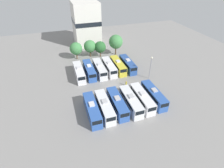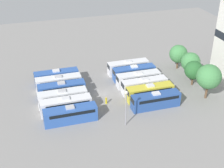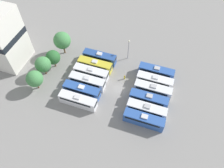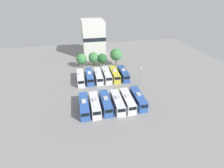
% 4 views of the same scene
% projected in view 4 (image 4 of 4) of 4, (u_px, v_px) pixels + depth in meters
% --- Properties ---
extents(ground_plane, '(116.46, 116.46, 0.00)m').
position_uv_depth(ground_plane, '(107.00, 91.00, 59.91)').
color(ground_plane, gray).
extents(bus_0, '(2.52, 10.25, 3.46)m').
position_uv_depth(bus_0, '(84.00, 106.00, 49.98)').
color(bus_0, '#2D56A8').
rests_on(bus_0, ground_plane).
extents(bus_1, '(2.52, 10.25, 3.46)m').
position_uv_depth(bus_1, '(95.00, 104.00, 50.54)').
color(bus_1, silver).
rests_on(bus_1, ground_plane).
extents(bus_2, '(2.52, 10.25, 3.46)m').
position_uv_depth(bus_2, '(106.00, 102.00, 51.30)').
color(bus_2, '#2D56A8').
rests_on(bus_2, ground_plane).
extents(bus_3, '(2.52, 10.25, 3.46)m').
position_uv_depth(bus_3, '(117.00, 102.00, 51.59)').
color(bus_3, silver).
rests_on(bus_3, ground_plane).
extents(bus_4, '(2.52, 10.25, 3.46)m').
position_uv_depth(bus_4, '(127.00, 100.00, 52.31)').
color(bus_4, silver).
rests_on(bus_4, ground_plane).
extents(bus_5, '(2.52, 10.25, 3.46)m').
position_uv_depth(bus_5, '(138.00, 98.00, 53.17)').
color(bus_5, '#2D56A8').
rests_on(bus_5, ground_plane).
extents(bus_6, '(2.52, 10.25, 3.46)m').
position_uv_depth(bus_6, '(81.00, 78.00, 65.20)').
color(bus_6, silver).
rests_on(bus_6, ground_plane).
extents(bus_7, '(2.52, 10.25, 3.46)m').
position_uv_depth(bus_7, '(89.00, 76.00, 66.07)').
color(bus_7, '#2D56A8').
rests_on(bus_7, ground_plane).
extents(bus_8, '(2.52, 10.25, 3.46)m').
position_uv_depth(bus_8, '(98.00, 76.00, 66.51)').
color(bus_8, silver).
rests_on(bus_8, ground_plane).
extents(bus_9, '(2.52, 10.25, 3.46)m').
position_uv_depth(bus_9, '(107.00, 75.00, 67.23)').
color(bus_9, silver).
rests_on(bus_9, ground_plane).
extents(bus_10, '(2.52, 10.25, 3.46)m').
position_uv_depth(bus_10, '(115.00, 74.00, 67.79)').
color(bus_10, gold).
rests_on(bus_10, ground_plane).
extents(bus_11, '(2.52, 10.25, 3.46)m').
position_uv_depth(bus_11, '(123.00, 73.00, 68.26)').
color(bus_11, '#284C93').
rests_on(bus_11, ground_plane).
extents(worker_person, '(0.36, 0.36, 1.66)m').
position_uv_depth(worker_person, '(118.00, 89.00, 59.95)').
color(worker_person, gold).
rests_on(worker_person, ground_plane).
extents(light_pole, '(0.60, 0.60, 7.43)m').
position_uv_depth(light_pole, '(141.00, 73.00, 60.55)').
color(light_pole, gray).
rests_on(light_pole, ground_plane).
extents(tree_0, '(4.60, 4.60, 6.40)m').
position_uv_depth(tree_0, '(82.00, 59.00, 75.35)').
color(tree_0, brown).
rests_on(tree_0, ground_plane).
extents(tree_1, '(4.61, 4.61, 6.42)m').
position_uv_depth(tree_1, '(94.00, 58.00, 76.68)').
color(tree_1, brown).
rests_on(tree_1, ground_plane).
extents(tree_2, '(4.31, 4.31, 5.98)m').
position_uv_depth(tree_2, '(102.00, 58.00, 76.45)').
color(tree_2, brown).
rests_on(tree_2, ground_plane).
extents(tree_3, '(5.30, 5.30, 7.87)m').
position_uv_depth(tree_3, '(116.00, 55.00, 76.72)').
color(tree_3, brown).
rests_on(tree_3, ground_plane).
extents(depot_building, '(10.60, 12.84, 17.45)m').
position_uv_depth(depot_building, '(93.00, 38.00, 86.99)').
color(depot_building, silver).
rests_on(depot_building, ground_plane).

